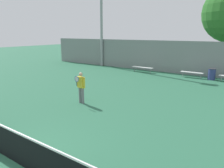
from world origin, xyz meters
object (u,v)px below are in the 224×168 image
at_px(tennis_net, 15,146).
at_px(tennis_player, 81,86).
at_px(bench_by_gate, 142,68).
at_px(trash_bin, 212,74).
at_px(bench_courtside_near, 192,73).
at_px(light_pole_near_left, 101,2).

relative_size(tennis_net, tennis_player, 7.55).
distance_m(tennis_player, bench_by_gate, 10.41).
bearing_deg(tennis_net, tennis_player, 113.89).
distance_m(tennis_net, trash_bin, 15.60).
xyz_separation_m(bench_courtside_near, bench_by_gate, (-4.61, 0.00, 0.00)).
bearing_deg(tennis_net, light_pole_near_left, 120.73).
relative_size(bench_by_gate, light_pole_near_left, 0.17).
distance_m(light_pole_near_left, trash_bin, 13.45).
relative_size(tennis_player, bench_by_gate, 0.78).
bearing_deg(bench_courtside_near, light_pole_near_left, 174.29).
height_order(tennis_net, light_pole_near_left, light_pole_near_left).
relative_size(tennis_net, bench_by_gate, 5.90).
bearing_deg(trash_bin, tennis_player, -112.68).
distance_m(bench_by_gate, light_pole_near_left, 8.63).
xyz_separation_m(light_pole_near_left, trash_bin, (11.80, -0.93, -6.38)).
bearing_deg(tennis_net, bench_by_gate, 104.82).
bearing_deg(bench_by_gate, bench_courtside_near, -0.00).
bearing_deg(trash_bin, tennis_net, -97.58).
height_order(tennis_player, trash_bin, tennis_player).
bearing_deg(light_pole_near_left, tennis_net, -59.27).
relative_size(tennis_net, light_pole_near_left, 1.01).
bearing_deg(trash_bin, bench_courtside_near, -176.14).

